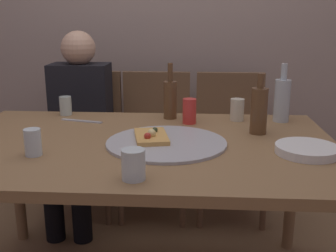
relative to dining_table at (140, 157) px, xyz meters
The scene contains 18 objects.
back_wall 1.49m from the dining_table, 90.00° to the left, with size 6.00×0.10×2.60m, color gray.
dining_table is the anchor object (origin of this frame).
pizza_tray 0.14m from the dining_table, 13.07° to the right, with size 0.49×0.49×0.01m, color #ADADB2.
pizza_slice_last 0.10m from the dining_table, ahead, with size 0.17×0.24×0.05m.
wine_bottle 0.56m from the dining_table, 17.28° to the left, with size 0.07×0.07×0.27m.
beer_bottle 0.78m from the dining_table, 30.30° to the left, with size 0.08×0.08×0.29m.
water_bottle 0.45m from the dining_table, 75.71° to the left, with size 0.07×0.07×0.28m.
tumbler_near 0.44m from the dining_table, 152.51° to the right, with size 0.06×0.06×0.10m, color silver.
tumbler_far 0.65m from the dining_table, 135.26° to the left, with size 0.06×0.06×0.10m, color #B7C6BC.
wine_glass 0.60m from the dining_table, 41.36° to the left, with size 0.07×0.07×0.11m, color beige.
short_glass 0.42m from the dining_table, 85.03° to the right, with size 0.08×0.08×0.10m, color silver.
soda_can 0.40m from the dining_table, 57.03° to the left, with size 0.07×0.07×0.12m, color red.
plate_stack 0.67m from the dining_table, ahead, with size 0.24×0.24×0.03m, color white.
table_knife 0.46m from the dining_table, 136.73° to the left, with size 0.22×0.02×0.01m, color #B7B7BC.
chair_left 1.05m from the dining_table, 117.78° to the left, with size 0.44×0.44×0.90m.
chair_middle 0.93m from the dining_table, 91.50° to the left, with size 0.44×0.44×0.90m.
chair_right 1.04m from the dining_table, 63.36° to the left, with size 0.44×0.44×0.90m.
guest_in_sweater 0.91m from the dining_table, 122.24° to the left, with size 0.36×0.56×1.17m.
Camera 1 is at (0.22, -1.62, 1.26)m, focal length 43.72 mm.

